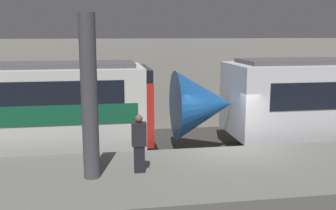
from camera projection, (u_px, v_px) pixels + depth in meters
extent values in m
plane|color=#33302D|center=(230.00, 173.00, 13.06)|extent=(120.00, 120.00, 0.00)
cube|color=slate|center=(254.00, 183.00, 10.97)|extent=(40.00, 4.14, 0.92)
cube|color=#9E998E|center=(189.00, 84.00, 18.91)|extent=(50.00, 0.15, 4.31)
cylinder|color=#47474C|center=(89.00, 98.00, 9.76)|extent=(0.41, 0.41, 4.15)
cone|color=#195199|center=(204.00, 104.00, 14.85)|extent=(2.20, 2.59, 2.59)
sphere|color=#F2EFCC|center=(179.00, 116.00, 14.77)|extent=(0.20, 0.20, 0.20)
cube|color=red|center=(146.00, 108.00, 14.51)|extent=(0.25, 3.03, 2.18)
cube|color=black|center=(145.00, 79.00, 14.31)|extent=(0.25, 2.72, 0.87)
sphere|color=#EA4C42|center=(152.00, 122.00, 13.93)|extent=(0.18, 0.18, 0.18)
sphere|color=#EA4C42|center=(148.00, 114.00, 15.28)|extent=(0.18, 0.18, 0.18)
cube|color=black|center=(139.00, 159.00, 10.45)|extent=(0.28, 0.20, 0.73)
cube|color=#232328|center=(139.00, 134.00, 10.33)|extent=(0.38, 0.24, 0.63)
sphere|color=brown|center=(139.00, 119.00, 10.25)|extent=(0.21, 0.21, 0.21)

